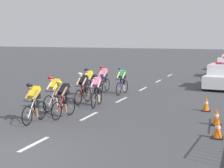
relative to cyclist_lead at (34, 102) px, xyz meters
The scene contains 14 objects.
ground_plane 3.82m from the cyclist_lead, 66.42° to the right, with size 160.00×160.00×0.00m, color #424247.
lane_markings_centre 5.91m from the cyclist_lead, 75.21° to the left, with size 0.14×25.60×0.01m.
cyclist_lead is the anchor object (origin of this frame).
cyclist_second 1.27m from the cyclist_lead, 59.60° to the left, with size 0.44×1.72×1.56m.
cyclist_third 2.30m from the cyclist_lead, 100.55° to the left, with size 0.44×1.72×1.56m.
cyclist_fourth 3.80m from the cyclist_lead, 75.14° to the left, with size 0.46×1.72×1.56m.
cyclist_fifth 4.06m from the cyclist_lead, 88.67° to the left, with size 0.42×1.72×1.56m.
cyclist_sixth 6.11m from the cyclist_lead, 94.93° to the left, with size 0.42×1.72×1.56m.
cyclist_seventh 7.34m from the cyclist_lead, 82.51° to the left, with size 0.43×1.72×1.56m.
cyclist_eighth 7.66m from the cyclist_lead, 92.27° to the left, with size 0.42×1.72×1.56m.
police_car_nearest 13.38m from the cyclist_lead, 63.41° to the left, with size 2.21×4.50×1.59m.
traffic_cone_near 6.65m from the cyclist_lead, ahead, with size 0.36×0.36×0.64m.
traffic_cone_mid 7.30m from the cyclist_lead, 36.89° to the left, with size 0.36×0.36×0.64m.
traffic_cone_far 6.76m from the cyclist_lead, 17.15° to the left, with size 0.36×0.36×0.64m.
Camera 1 is at (5.90, -7.80, 3.25)m, focal length 57.22 mm.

